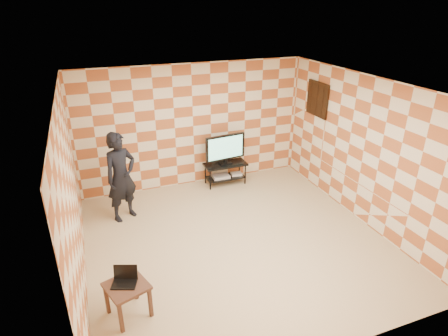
{
  "coord_description": "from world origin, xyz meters",
  "views": [
    {
      "loc": [
        -2.13,
        -5.03,
        3.87
      ],
      "look_at": [
        0.0,
        0.6,
        1.15
      ],
      "focal_mm": 30.0,
      "sensor_mm": 36.0,
      "label": 1
    }
  ],
  "objects": [
    {
      "name": "game_console",
      "position": [
        0.89,
        2.16,
        0.2
      ],
      "size": [
        0.26,
        0.21,
        0.05
      ],
      "primitive_type": "cube",
      "rotation": [
        0.0,
        0.0,
        -0.13
      ],
      "color": "silver",
      "rests_on": "tv_stand"
    },
    {
      "name": "tv",
      "position": [
        0.62,
        2.16,
        0.88
      ],
      "size": [
        0.93,
        0.21,
        0.68
      ],
      "color": "black",
      "rests_on": "tv_stand"
    },
    {
      "name": "person",
      "position": [
        -1.71,
        1.49,
        0.87
      ],
      "size": [
        0.75,
        0.66,
        1.73
      ],
      "primitive_type": "imported",
      "rotation": [
        0.0,
        0.0,
        0.48
      ],
      "color": "black",
      "rests_on": "floor"
    },
    {
      "name": "wall_right",
      "position": [
        2.5,
        0.0,
        1.35
      ],
      "size": [
        0.02,
        5.0,
        2.7
      ],
      "primitive_type": "cube",
      "color": "beige",
      "rests_on": "ground"
    },
    {
      "name": "laptop",
      "position": [
        -1.98,
        -0.98,
        0.55
      ],
      "size": [
        0.38,
        0.34,
        0.21
      ],
      "color": "black",
      "rests_on": "side_table"
    },
    {
      "name": "wall_art",
      "position": [
        2.47,
        1.55,
        1.95
      ],
      "size": [
        0.04,
        0.72,
        0.72
      ],
      "color": "black",
      "rests_on": "wall_right"
    },
    {
      "name": "side_table",
      "position": [
        -1.98,
        -1.05,
        0.41
      ],
      "size": [
        0.63,
        0.63,
        0.5
      ],
      "color": "#331E12",
      "rests_on": "floor"
    },
    {
      "name": "wall_back",
      "position": [
        0.0,
        2.5,
        1.35
      ],
      "size": [
        5.0,
        0.02,
        2.7
      ],
      "primitive_type": "cube",
      "color": "beige",
      "rests_on": "ground"
    },
    {
      "name": "dvd_player",
      "position": [
        0.51,
        2.16,
        0.2
      ],
      "size": [
        0.39,
        0.28,
        0.06
      ],
      "primitive_type": "cube",
      "rotation": [
        0.0,
        0.0,
        -0.03
      ],
      "color": "#AEAEB1",
      "rests_on": "tv_stand"
    },
    {
      "name": "wall_left",
      "position": [
        -2.5,
        0.0,
        1.35
      ],
      "size": [
        0.02,
        5.0,
        2.7
      ],
      "primitive_type": "cube",
      "color": "beige",
      "rests_on": "ground"
    },
    {
      "name": "tv_stand",
      "position": [
        0.62,
        2.16,
        0.36
      ],
      "size": [
        0.96,
        0.43,
        0.5
      ],
      "color": "black",
      "rests_on": "floor"
    },
    {
      "name": "wall_front",
      "position": [
        0.0,
        -2.5,
        1.35
      ],
      "size": [
        5.0,
        0.02,
        2.7
      ],
      "primitive_type": "cube",
      "color": "beige",
      "rests_on": "ground"
    },
    {
      "name": "floor",
      "position": [
        0.0,
        0.0,
        0.0
      ],
      "size": [
        5.0,
        5.0,
        0.0
      ],
      "primitive_type": "plane",
      "color": "tan",
      "rests_on": "ground"
    },
    {
      "name": "ceiling",
      "position": [
        0.0,
        0.0,
        2.7
      ],
      "size": [
        5.0,
        5.0,
        0.02
      ],
      "primitive_type": "cube",
      "color": "white",
      "rests_on": "wall_back"
    }
  ]
}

